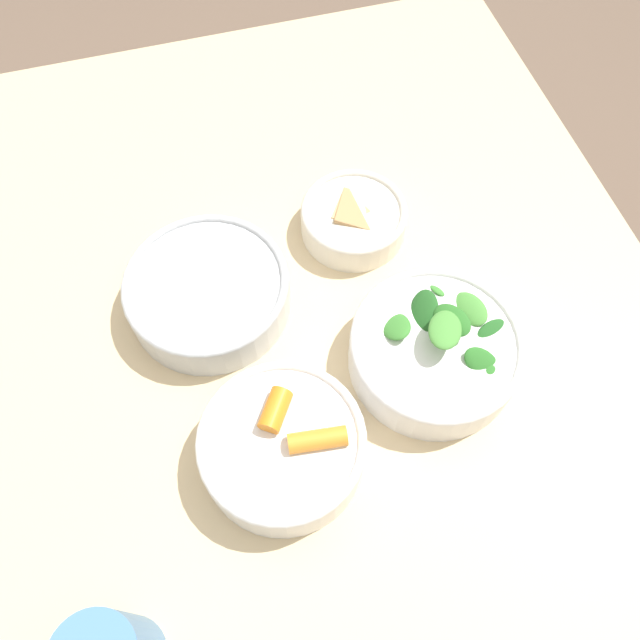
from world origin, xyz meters
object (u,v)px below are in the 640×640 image
Objects in this scene: bowl_carrots at (283,447)px; bowl_cookies at (353,218)px; bowl_greens at (436,349)px; bowl_beans_hotdog at (208,293)px.

bowl_cookies is (0.27, -0.16, -0.01)m from bowl_carrots.
bowl_greens is 0.99× the size of bowl_beans_hotdog.
bowl_beans_hotdog is (0.21, 0.04, -0.01)m from bowl_carrots.
bowl_greens is (0.06, -0.19, -0.00)m from bowl_carrots.
bowl_beans_hotdog is (0.15, 0.23, -0.01)m from bowl_greens.
bowl_beans_hotdog is 0.21m from bowl_cookies.
bowl_carrots is 0.31m from bowl_cookies.
bowl_greens is at bearing -171.15° from bowl_cookies.
bowl_greens is 0.21m from bowl_cookies.
bowl_greens reaches higher than bowl_beans_hotdog.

